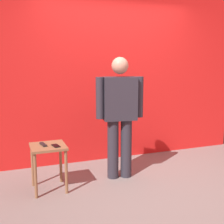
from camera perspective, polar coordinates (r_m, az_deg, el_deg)
ground_plane at (r=3.76m, az=8.35°, el=-15.05°), size 12.00×12.00×0.00m
back_wall_red at (r=4.71m, az=0.44°, el=7.05°), size 4.41×0.12×2.68m
standing_person at (r=3.89m, az=1.52°, el=0.05°), size 0.65×0.28×1.63m
side_table at (r=3.70m, az=-12.27°, el=-8.05°), size 0.42×0.42×0.57m
cell_phone at (r=3.61m, az=-10.87°, el=-6.46°), size 0.10×0.15×0.01m
tv_remote at (r=3.68m, az=-13.23°, el=-6.16°), size 0.08×0.18×0.02m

